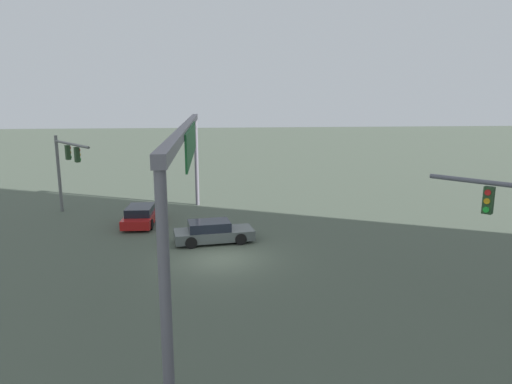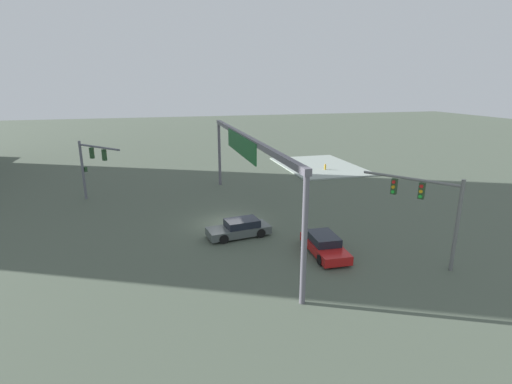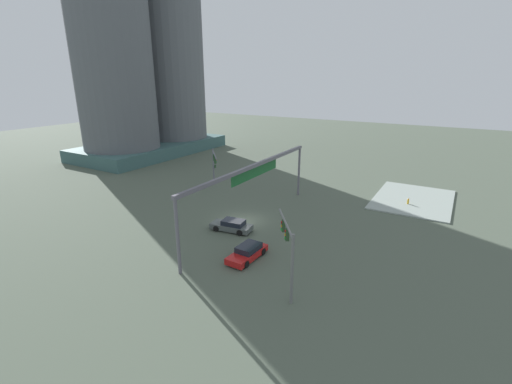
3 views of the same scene
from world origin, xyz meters
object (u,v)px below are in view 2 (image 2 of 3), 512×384
(traffic_signal_opposite_side, at_px, (91,160))
(sedan_car_waiting_far, at_px, (239,228))
(sedan_car_approaching, at_px, (324,245))
(fire_hydrant_on_curb, at_px, (325,167))
(traffic_signal_near_corner, at_px, (429,202))

(traffic_signal_opposite_side, height_order, sedan_car_waiting_far, traffic_signal_opposite_side)
(traffic_signal_opposite_side, relative_size, sedan_car_approaching, 1.23)
(sedan_car_approaching, height_order, sedan_car_waiting_far, same)
(fire_hydrant_on_curb, bearing_deg, traffic_signal_near_corner, 168.50)
(traffic_signal_opposite_side, height_order, sedan_car_approaching, traffic_signal_opposite_side)
(traffic_signal_near_corner, height_order, traffic_signal_opposite_side, traffic_signal_opposite_side)
(traffic_signal_near_corner, relative_size, traffic_signal_opposite_side, 0.99)
(sedan_car_approaching, relative_size, sedan_car_waiting_far, 0.96)
(sedan_car_waiting_far, bearing_deg, fire_hydrant_on_curb, -137.55)
(traffic_signal_opposite_side, xyz_separation_m, fire_hydrant_on_curb, (6.17, -25.45, -3.26))
(sedan_car_approaching, height_order, fire_hydrant_on_curb, sedan_car_approaching)
(traffic_signal_near_corner, bearing_deg, sedan_car_approaching, 26.56)
(traffic_signal_near_corner, bearing_deg, sedan_car_waiting_far, 18.57)
(sedan_car_waiting_far, bearing_deg, sedan_car_approaching, 129.46)
(traffic_signal_opposite_side, distance_m, sedan_car_waiting_far, 16.10)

